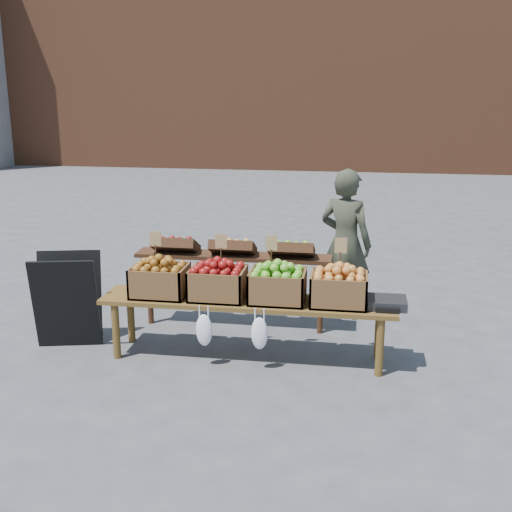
% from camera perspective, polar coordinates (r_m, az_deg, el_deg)
% --- Properties ---
extents(ground, '(80.00, 80.00, 0.00)m').
position_cam_1_polar(ground, '(6.33, 2.20, -7.99)').
color(ground, '#4A4A4D').
extents(vendor, '(0.70, 0.60, 1.62)m').
position_cam_1_polar(vendor, '(6.97, 7.96, 1.10)').
color(vendor, '#343728').
rests_on(vendor, ground).
extents(chalkboard_sign, '(0.67, 0.47, 0.92)m').
position_cam_1_polar(chalkboard_sign, '(6.44, -16.40, -3.79)').
color(chalkboard_sign, black).
rests_on(chalkboard_sign, ground).
extents(back_table, '(2.10, 0.44, 1.04)m').
position_cam_1_polar(back_table, '(6.60, -2.03, -2.18)').
color(back_table, '#371F11').
rests_on(back_table, ground).
extents(display_bench, '(2.70, 0.56, 0.57)m').
position_cam_1_polar(display_bench, '(5.96, -0.76, -6.49)').
color(display_bench, brown).
rests_on(display_bench, ground).
extents(crate_golden_apples, '(0.50, 0.40, 0.28)m').
position_cam_1_polar(crate_golden_apples, '(6.01, -8.55, -2.19)').
color(crate_golden_apples, brown).
rests_on(crate_golden_apples, display_bench).
extents(crate_russet_pears, '(0.50, 0.40, 0.28)m').
position_cam_1_polar(crate_russet_pears, '(5.87, -3.42, -2.46)').
color(crate_russet_pears, '#82000C').
rests_on(crate_russet_pears, display_bench).
extents(crate_red_apples, '(0.50, 0.40, 0.28)m').
position_cam_1_polar(crate_red_apples, '(5.78, 1.92, -2.72)').
color(crate_red_apples, '#499A28').
rests_on(crate_red_apples, display_bench).
extents(crate_green_apples, '(0.50, 0.40, 0.28)m').
position_cam_1_polar(crate_green_apples, '(5.75, 7.38, -2.96)').
color(crate_green_apples, gold).
rests_on(crate_green_apples, display_bench).
extents(weighing_scale, '(0.34, 0.30, 0.08)m').
position_cam_1_polar(weighing_scale, '(5.78, 11.56, -4.07)').
color(weighing_scale, black).
rests_on(weighing_scale, display_bench).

